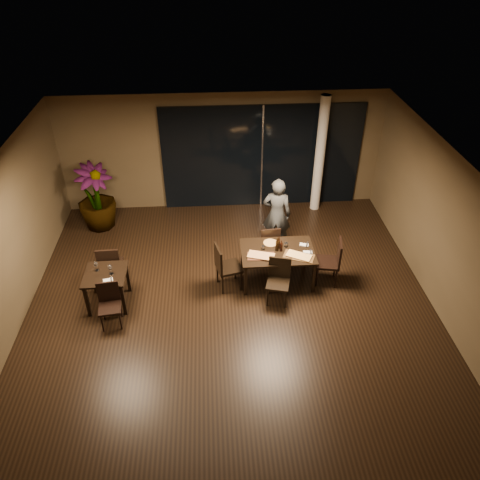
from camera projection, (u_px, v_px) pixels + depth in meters
name	position (u px, v px, depth m)	size (l,w,h in m)	color
ground	(231.00, 307.00, 9.26)	(8.00, 8.00, 0.00)	black
wall_back	(222.00, 151.00, 11.70)	(8.00, 0.10, 3.00)	#4D3F29
wall_front	(250.00, 463.00, 5.09)	(8.00, 0.10, 3.00)	#4D3F29
wall_right	(449.00, 237.00, 8.63)	(0.10, 8.00, 3.00)	#4D3F29
ceiling	(229.00, 170.00, 7.52)	(8.00, 8.00, 0.04)	silver
window_panel	(262.00, 157.00, 11.77)	(5.00, 0.06, 2.70)	black
column	(320.00, 155.00, 11.51)	(0.24, 0.24, 3.00)	silver
main_table	(278.00, 254.00, 9.58)	(1.50, 1.00, 0.75)	black
side_table	(106.00, 279.00, 9.01)	(0.80, 0.80, 0.75)	black
chair_main_far	(269.00, 242.00, 10.19)	(0.46, 0.46, 0.93)	black
chair_main_near	(279.00, 278.00, 9.18)	(0.53, 0.53, 0.94)	black
chair_main_left	(224.00, 265.00, 9.43)	(0.58, 0.58, 1.03)	black
chair_main_right	(332.00, 260.00, 9.58)	(0.56, 0.56, 1.03)	black
chair_side_far	(110.00, 264.00, 9.52)	(0.46, 0.46, 0.97)	black
chair_side_near	(109.00, 302.00, 8.67)	(0.45, 0.45, 0.88)	black
diner	(277.00, 214.00, 10.45)	(0.59, 0.40, 1.75)	#303335
potted_plant	(96.00, 197.00, 11.18)	(0.89, 0.89, 1.63)	#1D4D19
pizza_board_left	(261.00, 256.00, 9.37)	(0.55, 0.28, 0.01)	#432315
pizza_board_right	(299.00, 256.00, 9.37)	(0.60, 0.30, 0.01)	#4B3118
oblong_pizza_left	(261.00, 256.00, 9.36)	(0.51, 0.23, 0.02)	#6B0E09
oblong_pizza_right	(299.00, 256.00, 9.36)	(0.47, 0.22, 0.02)	maroon
round_pizza	(270.00, 243.00, 9.75)	(0.28, 0.28, 0.01)	red
bottle_a	(277.00, 244.00, 9.46)	(0.07, 0.07, 0.30)	black
bottle_b	(281.00, 246.00, 9.47)	(0.05, 0.05, 0.25)	black
bottle_c	(279.00, 243.00, 9.53)	(0.06, 0.06, 0.28)	black
tumbler_left	(263.00, 248.00, 9.56)	(0.07, 0.07, 0.08)	white
tumbler_right	(286.00, 245.00, 9.63)	(0.08, 0.08, 0.09)	white
napkin_near	(308.00, 252.00, 9.48)	(0.18, 0.10, 0.01)	white
napkin_far	(304.00, 245.00, 9.70)	(0.18, 0.10, 0.01)	white
wine_glass_a	(96.00, 267.00, 8.96)	(0.08, 0.08, 0.19)	white
wine_glass_b	(110.00, 270.00, 8.88)	(0.09, 0.09, 0.20)	white
side_napkin	(108.00, 280.00, 8.76)	(0.18, 0.11, 0.01)	white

